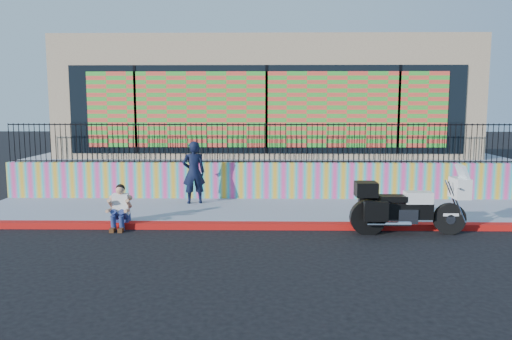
{
  "coord_description": "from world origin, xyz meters",
  "views": [
    {
      "loc": [
        -0.06,
        -11.88,
        3.0
      ],
      "look_at": [
        -0.28,
        1.2,
        1.29
      ],
      "focal_mm": 35.0,
      "sensor_mm": 36.0,
      "label": 1
    }
  ],
  "objects": [
    {
      "name": "ground",
      "position": [
        0.0,
        0.0,
        0.0
      ],
      "size": [
        90.0,
        90.0,
        0.0
      ],
      "primitive_type": "plane",
      "color": "black",
      "rests_on": "ground"
    },
    {
      "name": "red_curb",
      "position": [
        0.0,
        0.0,
        0.07
      ],
      "size": [
        16.0,
        0.3,
        0.15
      ],
      "primitive_type": "cube",
      "color": "#AC100C",
      "rests_on": "ground"
    },
    {
      "name": "storefront_building",
      "position": [
        0.0,
        8.13,
        3.25
      ],
      "size": [
        14.0,
        8.06,
        4.0
      ],
      "color": "#A1816B",
      "rests_on": "elevated_platform"
    },
    {
      "name": "metal_fence",
      "position": [
        0.0,
        3.25,
        1.85
      ],
      "size": [
        15.8,
        0.04,
        1.2
      ],
      "primitive_type": null,
      "color": "black",
      "rests_on": "mural_wall"
    },
    {
      "name": "sidewalk",
      "position": [
        0.0,
        1.65,
        0.07
      ],
      "size": [
        16.0,
        3.0,
        0.15
      ],
      "primitive_type": "cube",
      "color": "#868EA1",
      "rests_on": "ground"
    },
    {
      "name": "police_motorcycle",
      "position": [
        3.25,
        -0.45,
        0.69
      ],
      "size": [
        2.64,
        0.87,
        1.64
      ],
      "color": "black",
      "rests_on": "ground"
    },
    {
      "name": "mural_wall",
      "position": [
        0.0,
        3.25,
        0.7
      ],
      "size": [
        16.0,
        0.2,
        1.1
      ],
      "primitive_type": "cube",
      "color": "#E93D8C",
      "rests_on": "sidewalk"
    },
    {
      "name": "seated_man",
      "position": [
        -3.57,
        -0.11,
        0.45
      ],
      "size": [
        0.54,
        0.71,
        1.06
      ],
      "color": "navy",
      "rests_on": "ground"
    },
    {
      "name": "elevated_platform",
      "position": [
        0.0,
        8.35,
        0.62
      ],
      "size": [
        16.0,
        10.0,
        1.25
      ],
      "primitive_type": "cube",
      "color": "#868EA1",
      "rests_on": "ground"
    },
    {
      "name": "police_officer",
      "position": [
        -2.11,
        2.42,
        1.06
      ],
      "size": [
        0.75,
        0.59,
        1.81
      ],
      "primitive_type": "imported",
      "rotation": [
        0.0,
        0.0,
        3.41
      ],
      "color": "black",
      "rests_on": "sidewalk"
    }
  ]
}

